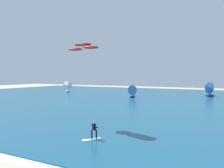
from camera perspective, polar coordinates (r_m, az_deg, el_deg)
ocean at (r=58.84m, az=17.70°, el=-3.85°), size 160.00×90.00×0.10m
shoreline_foam at (r=19.11m, az=-16.44°, el=-16.79°), size 70.67×2.74×0.01m
kitesurfer at (r=23.45m, az=-4.60°, el=-11.33°), size 1.33×2.01×1.67m
kite at (r=29.43m, az=-6.82°, el=8.58°), size 5.34×3.12×0.77m
sailboat_heeled_over at (r=71.84m, az=22.11°, el=-1.17°), size 3.93×3.83×4.40m
sailboat_far_left at (r=86.53m, az=-10.32°, el=-0.54°), size 3.49×3.78×4.20m
sailboat_anchored_offshore at (r=65.51m, az=4.97°, el=-1.65°), size 2.58×3.05×3.60m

